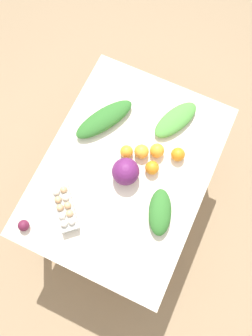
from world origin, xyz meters
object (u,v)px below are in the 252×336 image
at_px(greens_bunch_kale, 176,120).
at_px(orange_1, 126,152).
at_px(greens_bunch_scallion, 104,119).
at_px(orange_4, 178,154).
at_px(egg_carton, 65,207).
at_px(orange_2, 157,151).
at_px(beet_root, 24,225).
at_px(orange_0, 141,151).
at_px(greens_bunch_chard, 160,212).
at_px(orange_3, 152,168).
at_px(cabbage_purple, 126,172).

relative_size(greens_bunch_kale, orange_1, 4.22).
distance_m(greens_bunch_scallion, orange_4, 0.47).
xyz_separation_m(egg_carton, orange_2, (0.50, -0.32, -0.00)).
height_order(beet_root, orange_0, orange_0).
relative_size(egg_carton, orange_4, 3.23).
xyz_separation_m(orange_0, orange_2, (0.04, -0.08, 0.00)).
relative_size(greens_bunch_kale, orange_0, 3.77).
bearing_deg(beet_root, orange_4, -39.89).
xyz_separation_m(egg_carton, orange_0, (0.46, -0.24, -0.00)).
height_order(greens_bunch_chard, orange_0, greens_bunch_chard).
distance_m(greens_bunch_scallion, orange_0, 0.29).
bearing_deg(orange_4, greens_bunch_kale, 25.59).
bearing_deg(egg_carton, orange_2, 105.86).
height_order(egg_carton, orange_1, egg_carton).
bearing_deg(orange_0, orange_4, -69.98).
relative_size(orange_2, orange_3, 1.04).
height_order(egg_carton, greens_bunch_kale, egg_carton).
bearing_deg(orange_4, orange_1, 111.23).
bearing_deg(orange_2, orange_4, -75.96).
xyz_separation_m(orange_2, orange_3, (-0.10, -0.01, -0.00)).
distance_m(cabbage_purple, orange_3, 0.15).
height_order(greens_bunch_kale, orange_1, orange_1).
xyz_separation_m(greens_bunch_chard, greens_bunch_scallion, (0.36, 0.51, -0.01)).
height_order(cabbage_purple, greens_bunch_kale, cabbage_purple).
bearing_deg(greens_bunch_scallion, orange_4, -92.59).
relative_size(egg_carton, beet_root, 4.19).
height_order(cabbage_purple, orange_1, cabbage_purple).
xyz_separation_m(greens_bunch_chard, greens_bunch_kale, (0.54, 0.13, -0.01)).
xyz_separation_m(egg_carton, greens_bunch_scallion, (0.55, 0.03, -0.01)).
distance_m(cabbage_purple, greens_bunch_chard, 0.28).
xyz_separation_m(greens_bunch_chard, orange_2, (0.31, 0.15, -0.00)).
bearing_deg(greens_bunch_kale, cabbage_purple, 163.00).
distance_m(cabbage_purple, orange_0, 0.16).
relative_size(greens_bunch_chard, greens_bunch_scallion, 0.66).
distance_m(egg_carton, orange_1, 0.46).
height_order(greens_bunch_scallion, beet_root, greens_bunch_scallion).
xyz_separation_m(cabbage_purple, orange_2, (0.19, -0.11, -0.03)).
height_order(egg_carton, orange_3, egg_carton).
bearing_deg(greens_bunch_kale, orange_4, -154.41).
distance_m(egg_carton, beet_root, 0.24).
relative_size(egg_carton, orange_3, 3.25).
distance_m(orange_0, orange_2, 0.09).
height_order(greens_bunch_chard, greens_bunch_scallion, greens_bunch_chard).
distance_m(greens_bunch_kale, orange_3, 0.33).
height_order(greens_bunch_chard, greens_bunch_kale, greens_bunch_chard).
distance_m(greens_bunch_kale, orange_2, 0.22).
bearing_deg(greens_bunch_chard, cabbage_purple, 65.30).
relative_size(greens_bunch_scallion, orange_2, 4.65).
bearing_deg(orange_4, egg_carton, 140.60).
xyz_separation_m(orange_1, orange_4, (0.10, -0.27, 0.00)).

